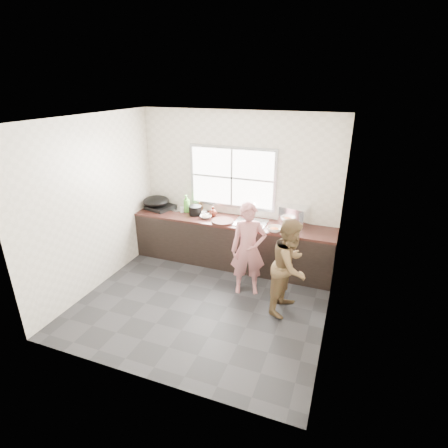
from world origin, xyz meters
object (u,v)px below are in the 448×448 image
at_px(wok, 156,201).
at_px(bottle_brown_short, 213,212).
at_px(plate_food, 201,211).
at_px(pot_lid_right, 177,209).
at_px(woman, 248,252).
at_px(cutting_board, 223,221).
at_px(bowl_held, 259,226).
at_px(pot_lid_left, 160,210).
at_px(bottle_brown_tall, 199,207).
at_px(glass_jar, 182,210).
at_px(burner, 161,207).
at_px(dish_rack, 294,216).
at_px(person_side, 290,266).
at_px(bowl_crabs, 274,230).
at_px(bottle_green, 187,203).
at_px(black_pot, 195,210).
at_px(bowl_mince, 206,217).

bearing_deg(wok, bottle_brown_short, 1.21).
height_order(plate_food, pot_lid_right, plate_food).
bearing_deg(woman, cutting_board, 117.64).
relative_size(bowl_held, pot_lid_left, 0.80).
distance_m(bottle_brown_tall, glass_jar, 0.33).
distance_m(woman, bottle_brown_tall, 1.63).
relative_size(glass_jar, burner, 0.24).
distance_m(woman, dish_rack, 1.12).
distance_m(bowl_held, wok, 2.10).
bearing_deg(person_side, bowl_crabs, 39.14).
distance_m(person_side, bottle_green, 2.45).
xyz_separation_m(bottle_green, burner, (-0.55, -0.02, -0.13)).
height_order(person_side, bottle_brown_tall, person_side).
bearing_deg(person_side, wok, 80.49).
bearing_deg(bottle_brown_short, woman, -42.39).
distance_m(cutting_board, bottle_brown_short, 0.36).
height_order(bottle_green, pot_lid_left, bottle_green).
relative_size(person_side, bottle_brown_short, 8.42).
xyz_separation_m(woman, pot_lid_right, (-1.69, 0.92, 0.17)).
height_order(black_pot, plate_food, black_pot).
bearing_deg(wok, black_pot, -2.15).
distance_m(bottle_brown_short, pot_lid_left, 1.06).
bearing_deg(burner, bowl_held, -7.30).
xyz_separation_m(bowl_mince, pot_lid_right, (-0.68, 0.21, -0.02)).
xyz_separation_m(bowl_crabs, glass_jar, (-1.82, 0.27, 0.02)).
bearing_deg(bottle_brown_tall, pot_lid_right, -170.40).
bearing_deg(glass_jar, bowl_held, -8.50).
bearing_deg(bottle_brown_tall, dish_rack, -1.68).
xyz_separation_m(bowl_held, pot_lid_left, (-1.99, 0.19, -0.02)).
distance_m(bowl_crabs, dish_rack, 0.47).
distance_m(glass_jar, burner, 0.48).
distance_m(bottle_brown_tall, burner, 0.77).
height_order(black_pot, burner, black_pot).
bearing_deg(black_pot, pot_lid_right, 163.97).
distance_m(bottle_green, burner, 0.57).
height_order(bottle_green, wok, bottle_green).
xyz_separation_m(cutting_board, bowl_crabs, (0.93, -0.07, 0.01)).
height_order(black_pot, glass_jar, black_pot).
bearing_deg(cutting_board, person_side, -32.67).
xyz_separation_m(burner, pot_lid_left, (0.03, -0.07, -0.03)).
relative_size(bowl_mince, bottle_green, 0.62).
distance_m(person_side, plate_food, 2.28).
xyz_separation_m(dish_rack, pot_lid_left, (-2.50, -0.15, -0.16)).
xyz_separation_m(bottle_brown_short, glass_jar, (-0.61, -0.03, -0.03)).
bearing_deg(wok, glass_jar, -0.06).
bearing_deg(person_side, bottle_brown_short, 67.51).
bearing_deg(plate_food, bottle_brown_short, -23.49).
bearing_deg(person_side, plate_food, 69.02).
bearing_deg(pot_lid_left, bowl_crabs, -5.83).
bearing_deg(pot_lid_left, burner, 113.81).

